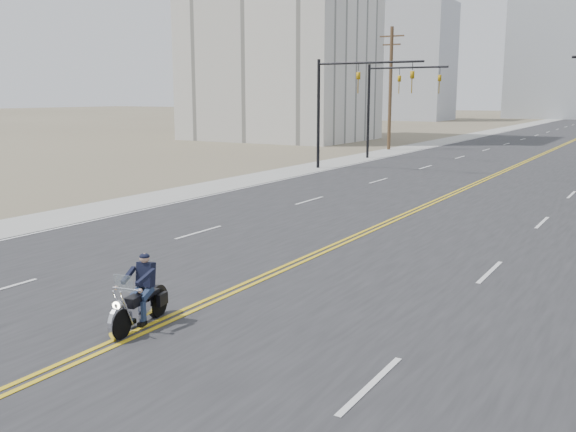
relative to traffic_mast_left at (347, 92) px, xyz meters
The scene contains 9 objects.
road 39.36m from the traffic_mast_left, 76.71° to the left, with size 20.00×200.00×0.01m, color #303033.
sidewalk_left 38.40m from the traffic_mast_left, 93.80° to the left, with size 3.00×200.00×0.01m, color #A5A5A0.
traffic_mast_left is the anchor object (origin of this frame).
traffic_mast_far 8.01m from the traffic_mast_left, 92.40° to the left, with size 6.10×0.26×7.00m.
utility_pole_left 16.39m from the traffic_mast_left, 102.42° to the left, with size 2.20×0.30×10.50m.
haze_bldg_a 87.20m from the traffic_mast_left, 107.41° to the left, with size 14.00×12.00×22.00m, color #B7BCC6.
haze_bldg_d 108.34m from the traffic_mast_left, 91.60° to the left, with size 20.00×15.00×26.00m, color #ADB2B7.
haze_bldg_f 106.28m from the traffic_mast_left, 112.71° to the left, with size 12.00×12.00×16.00m, color #ADB2B7.
motorcyclist 29.56m from the traffic_mast_left, 72.59° to the right, with size 0.83×1.95×1.52m, color black, non-canonical shape.
Camera 1 is at (8.89, -5.21, 4.74)m, focal length 40.00 mm.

